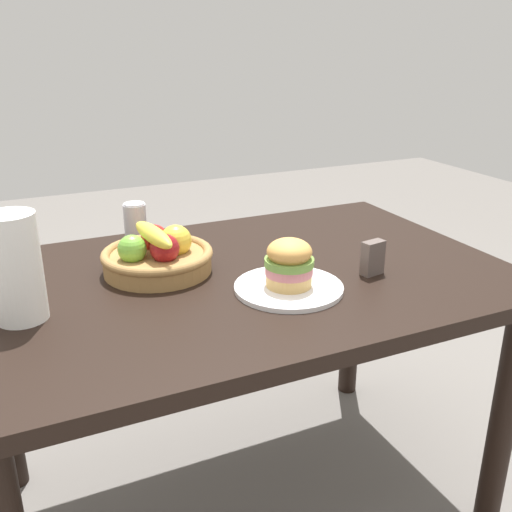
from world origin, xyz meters
TOP-DOWN VIEW (x-y plane):
  - ground_plane at (0.00, 0.00)m, footprint 8.00×8.00m
  - dining_table at (0.00, 0.00)m, footprint 1.40×0.90m
  - plate at (0.07, -0.14)m, footprint 0.27×0.27m
  - sandwich at (0.07, -0.14)m, footprint 0.12×0.12m
  - soda_can at (-0.19, 0.34)m, footprint 0.07×0.07m
  - fruit_basket at (-0.19, 0.10)m, footprint 0.29×0.29m
  - paper_towel_roll at (-0.53, -0.04)m, footprint 0.11×0.11m
  - napkin_holder at (0.31, -0.15)m, footprint 0.06×0.04m

SIDE VIEW (x-z plane):
  - ground_plane at x=0.00m, z-range 0.00..0.00m
  - dining_table at x=0.00m, z-range 0.27..1.02m
  - plate at x=0.07m, z-range 0.75..0.76m
  - napkin_holder at x=0.31m, z-range 0.75..0.84m
  - fruit_basket at x=-0.19m, z-range 0.73..0.87m
  - soda_can at x=-0.19m, z-range 0.75..0.88m
  - sandwich at x=0.07m, z-range 0.76..0.88m
  - paper_towel_roll at x=-0.53m, z-range 0.75..0.99m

